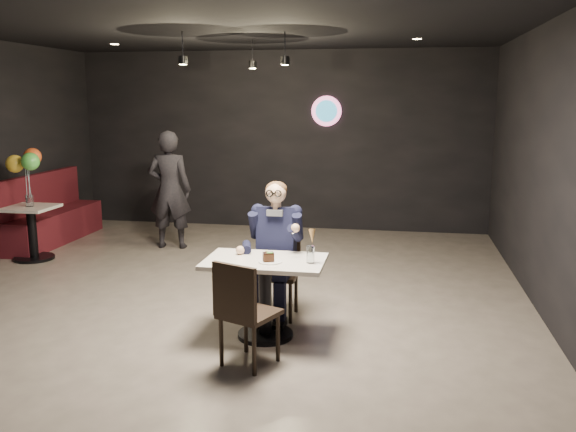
% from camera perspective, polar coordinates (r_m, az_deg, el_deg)
% --- Properties ---
extents(floor, '(9.00, 9.00, 0.00)m').
position_cam_1_polar(floor, '(6.46, -8.57, -9.14)').
color(floor, gray).
rests_on(floor, ground).
extents(wall_sign, '(0.50, 0.06, 0.50)m').
position_cam_1_polar(wall_sign, '(10.27, 3.62, 9.78)').
color(wall_sign, pink).
rests_on(wall_sign, floor).
extents(pendant_lights, '(1.40, 1.20, 0.36)m').
position_cam_1_polar(pendant_lights, '(8.02, -4.40, 15.74)').
color(pendant_lights, black).
rests_on(pendant_lights, floor).
extents(main_table, '(1.10, 0.70, 0.75)m').
position_cam_1_polar(main_table, '(5.72, -2.15, -7.71)').
color(main_table, white).
rests_on(main_table, floor).
extents(chair_far, '(0.42, 0.46, 0.92)m').
position_cam_1_polar(chair_far, '(6.21, -1.06, -5.37)').
color(chair_far, black).
rests_on(chair_far, floor).
extents(chair_near, '(0.57, 0.59, 0.92)m').
position_cam_1_polar(chair_near, '(5.14, -3.62, -8.91)').
color(chair_near, black).
rests_on(chair_near, floor).
extents(seated_man, '(0.60, 0.80, 1.44)m').
position_cam_1_polar(seated_man, '(6.14, -1.07, -3.04)').
color(seated_man, black).
rests_on(seated_man, floor).
extents(dessert_plate, '(0.21, 0.21, 0.01)m').
position_cam_1_polar(dessert_plate, '(5.51, -1.67, -4.30)').
color(dessert_plate, white).
rests_on(dessert_plate, main_table).
extents(cake_slice, '(0.12, 0.11, 0.07)m').
position_cam_1_polar(cake_slice, '(5.50, -1.85, -3.89)').
color(cake_slice, black).
rests_on(cake_slice, dessert_plate).
extents(mint_leaf, '(0.06, 0.04, 0.01)m').
position_cam_1_polar(mint_leaf, '(5.49, -1.71, -3.44)').
color(mint_leaf, green).
rests_on(mint_leaf, cake_slice).
extents(sundae_glass, '(0.07, 0.07, 0.16)m').
position_cam_1_polar(sundae_glass, '(5.48, 2.12, -3.60)').
color(sundae_glass, silver).
rests_on(sundae_glass, main_table).
extents(wafer_cone, '(0.08, 0.08, 0.13)m').
position_cam_1_polar(wafer_cone, '(5.44, 2.27, -1.91)').
color(wafer_cone, tan).
rests_on(wafer_cone, sundae_glass).
extents(booth_bench, '(0.54, 2.14, 1.07)m').
position_cam_1_polar(booth_bench, '(10.10, -21.24, 0.67)').
color(booth_bench, '#4C1019').
rests_on(booth_bench, floor).
extents(side_table, '(0.62, 0.62, 0.78)m').
position_cam_1_polar(side_table, '(9.14, -22.81, -1.38)').
color(side_table, white).
rests_on(side_table, floor).
extents(balloon_vase, '(0.10, 0.10, 0.16)m').
position_cam_1_polar(balloon_vase, '(9.06, -23.02, 1.33)').
color(balloon_vase, silver).
rests_on(balloon_vase, side_table).
extents(balloon_bunch, '(0.44, 0.44, 0.72)m').
position_cam_1_polar(balloon_bunch, '(9.01, -23.22, 4.04)').
color(balloon_bunch, yellow).
rests_on(balloon_bunch, balloon_vase).
extents(passerby, '(0.68, 0.48, 1.75)m').
position_cam_1_polar(passerby, '(9.19, -11.01, 2.42)').
color(passerby, black).
rests_on(passerby, floor).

